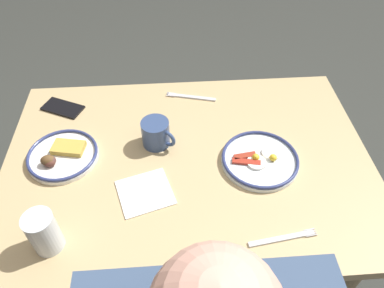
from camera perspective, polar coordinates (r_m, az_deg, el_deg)
The scene contains 10 objects.
ground_plane at distance 1.76m, azimuth -0.42°, elevation -18.12°, with size 6.00×6.00×0.00m, color #343732.
dining_table at distance 1.25m, azimuth -0.57°, elevation -6.26°, with size 1.16×0.81×0.72m.
plate_near_main at distance 1.22m, azimuth -19.66°, elevation -1.70°, with size 0.22×0.22×0.05m.
plate_center_pancakes at distance 1.16m, azimuth 10.54°, elevation -2.39°, with size 0.24×0.24×0.04m.
coffee_mug at distance 1.18m, azimuth -5.59°, elevation 1.69°, with size 0.11×0.09×0.09m.
drinking_glass at distance 1.01m, azimuth -22.03°, elevation -12.81°, with size 0.08×0.08×0.12m.
cell_phone at distance 1.41m, azimuth -19.49°, elevation 5.32°, with size 0.14×0.07×0.01m, color black.
paper_napkin at distance 1.08m, azimuth -7.31°, elevation -7.49°, with size 0.15×0.14×0.00m, color white.
fork_near at distance 1.02m, azimuth 14.01°, elevation -14.04°, with size 0.19×0.04×0.01m.
fork_far at distance 1.38m, azimuth -0.21°, elevation 7.35°, with size 0.18×0.06×0.01m.
Camera 1 is at (0.04, 0.76, 1.59)m, focal length 34.22 mm.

